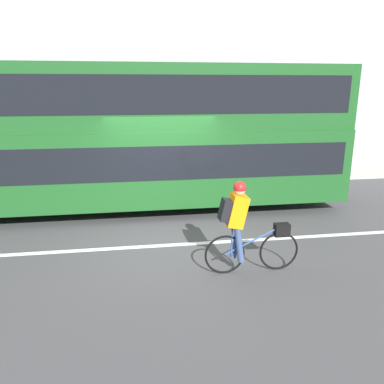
{
  "coord_description": "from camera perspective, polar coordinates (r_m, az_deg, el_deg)",
  "views": [
    {
      "loc": [
        -0.58,
        -7.25,
        3.13
      ],
      "look_at": [
        0.56,
        0.26,
        1.0
      ],
      "focal_mm": 35.0,
      "sensor_mm": 36.0,
      "label": 1
    }
  ],
  "objects": [
    {
      "name": "building_facade",
      "position": [
        13.8,
        -6.63,
        21.46
      ],
      "size": [
        60.0,
        0.3,
        9.1
      ],
      "color": "#9E9EA3",
      "rests_on": "ground_plane"
    },
    {
      "name": "ground_plane",
      "position": [
        7.92,
        -3.75,
        -7.65
      ],
      "size": [
        80.0,
        80.0,
        0.0
      ],
      "primitive_type": "plane",
      "color": "#424244"
    },
    {
      "name": "bus",
      "position": [
        9.72,
        -10.65,
        8.98
      ],
      "size": [
        11.27,
        2.44,
        3.66
      ],
      "color": "black",
      "rests_on": "ground_plane"
    },
    {
      "name": "sidewalk_curb",
      "position": [
        13.07,
        -5.84,
        1.98
      ],
      "size": [
        60.0,
        1.77,
        0.11
      ],
      "color": "#A8A399",
      "rests_on": "ground_plane"
    },
    {
      "name": "road_center_line",
      "position": [
        7.77,
        -3.64,
        -8.08
      ],
      "size": [
        50.0,
        0.14,
        0.01
      ],
      "primitive_type": "cube",
      "color": "silver",
      "rests_on": "ground_plane"
    },
    {
      "name": "cyclist_on_bike",
      "position": [
        6.42,
        7.84,
        -4.95
      ],
      "size": [
        1.68,
        0.32,
        1.65
      ],
      "color": "black",
      "rests_on": "ground_plane"
    }
  ]
}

